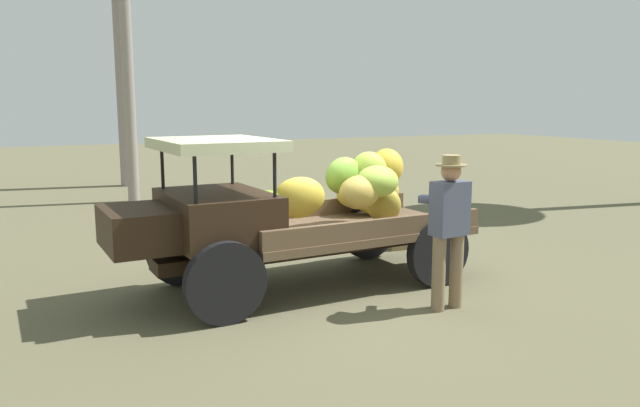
# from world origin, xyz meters

# --- Properties ---
(ground_plane) EXTENTS (60.00, 60.00, 0.00)m
(ground_plane) POSITION_xyz_m (0.00, 0.00, 0.00)
(ground_plane) COLOR brown
(truck) EXTENTS (4.53, 1.93, 1.88)m
(truck) POSITION_xyz_m (0.48, -0.24, 0.94)
(truck) COLOR black
(truck) RESTS_ON ground
(farmer) EXTENTS (0.53, 0.47, 1.72)m
(farmer) POSITION_xyz_m (-0.79, 1.23, 0.98)
(farmer) COLOR #846C4F
(farmer) RESTS_ON ground
(wooden_crate) EXTENTS (0.56, 0.53, 0.47)m
(wooden_crate) POSITION_xyz_m (-1.96, -1.51, 0.24)
(wooden_crate) COLOR olive
(wooden_crate) RESTS_ON ground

